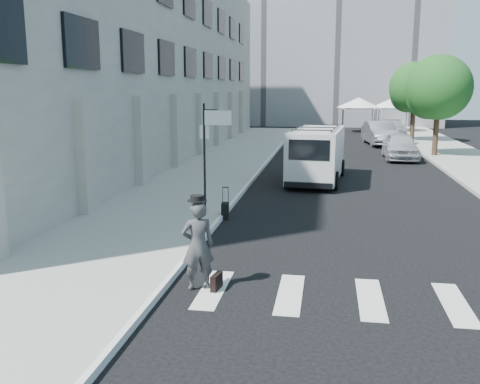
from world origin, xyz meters
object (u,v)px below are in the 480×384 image
(briefcase, at_px, (217,282))
(businessman, at_px, (198,245))
(parked_car_a, at_px, (400,146))
(parked_car_c, at_px, (394,128))
(suitcase, at_px, (225,211))
(cargo_van, at_px, (317,154))
(parked_car_b, at_px, (380,133))

(briefcase, bearing_deg, businessman, -170.59)
(businessman, height_order, parked_car_a, businessman)
(parked_car_c, bearing_deg, suitcase, -103.57)
(cargo_van, relative_size, parked_car_c, 1.33)
(suitcase, xyz_separation_m, cargo_van, (2.72, 7.67, 0.93))
(cargo_van, height_order, parked_car_c, cargo_van)
(businessman, distance_m, parked_car_a, 22.81)
(businessman, bearing_deg, parked_car_a, -133.32)
(parked_car_a, distance_m, parked_car_b, 7.97)
(briefcase, bearing_deg, parked_car_c, 87.64)
(cargo_van, distance_m, parked_car_b, 16.61)
(cargo_van, relative_size, parked_car_a, 1.37)
(cargo_van, bearing_deg, briefcase, -92.11)
(businessman, height_order, suitcase, businessman)
(parked_car_b, distance_m, parked_car_c, 7.55)
(parked_car_c, bearing_deg, briefcase, -99.70)
(parked_car_b, bearing_deg, suitcase, -113.19)
(briefcase, xyz_separation_m, parked_car_a, (6.37, 21.79, 0.62))
(briefcase, distance_m, parked_car_a, 22.71)
(cargo_van, height_order, parked_car_b, cargo_van)
(suitcase, bearing_deg, businessman, -90.62)
(businessman, distance_m, suitcase, 6.07)
(cargo_van, xyz_separation_m, parked_car_a, (4.63, 8.11, -0.42))
(briefcase, height_order, parked_car_b, parked_car_b)
(briefcase, distance_m, parked_car_b, 30.34)
(businessman, xyz_separation_m, briefcase, (0.39, 0.00, -0.77))
(parked_car_b, bearing_deg, briefcase, -108.25)
(briefcase, relative_size, cargo_van, 0.07)
(parked_car_b, xyz_separation_m, parked_car_c, (1.80, 7.33, -0.16))
(briefcase, relative_size, parked_car_c, 0.09)
(parked_car_a, distance_m, parked_car_c, 15.35)
(cargo_van, xyz_separation_m, parked_car_b, (4.18, 16.07, -0.35))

